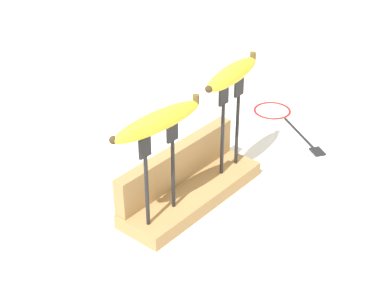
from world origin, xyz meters
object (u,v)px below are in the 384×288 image
(fork_stand_right, at_px, (230,119))
(banana_raised_right, at_px, (232,74))
(fork_stand_left, at_px, (160,166))
(banana_raised_left, at_px, (158,121))
(fork_fallen_near, at_px, (307,141))
(wire_coil, at_px, (272,110))

(fork_stand_right, xyz_separation_m, banana_raised_right, (-0.00, -0.00, 0.10))
(fork_stand_left, bearing_deg, banana_raised_left, 174.87)
(fork_fallen_near, height_order, wire_coil, fork_fallen_near)
(wire_coil, bearing_deg, banana_raised_left, -169.20)
(fork_fallen_near, bearing_deg, banana_raised_left, 173.93)
(banana_raised_left, height_order, banana_raised_right, banana_raised_right)
(fork_stand_right, distance_m, wire_coil, 0.37)
(fork_stand_right, height_order, banana_raised_left, banana_raised_left)
(fork_stand_left, distance_m, banana_raised_right, 0.23)
(banana_raised_right, distance_m, fork_fallen_near, 0.34)
(fork_stand_left, height_order, fork_stand_right, fork_stand_right)
(fork_stand_right, xyz_separation_m, fork_fallen_near, (0.24, -0.05, -0.14))
(fork_stand_left, xyz_separation_m, fork_fallen_near, (0.45, -0.05, -0.13))
(fork_fallen_near, distance_m, wire_coil, 0.17)
(fork_stand_left, relative_size, banana_raised_left, 0.91)
(fork_stand_right, relative_size, banana_raised_right, 1.12)
(fork_stand_right, bearing_deg, banana_raised_right, -174.98)
(fork_stand_right, relative_size, wire_coil, 2.03)
(fork_stand_left, distance_m, banana_raised_left, 0.09)
(fork_stand_left, xyz_separation_m, banana_raised_right, (0.21, -0.00, 0.10))
(fork_stand_right, bearing_deg, banana_raised_left, 180.00)
(fork_stand_left, xyz_separation_m, fork_stand_right, (0.21, -0.00, 0.01))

